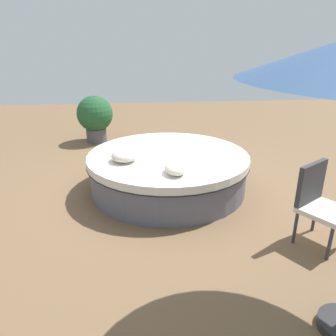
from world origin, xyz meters
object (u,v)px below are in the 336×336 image
(round_bed, at_px, (168,171))
(throw_pillow_1, at_px, (175,168))
(throw_pillow_0, at_px, (124,156))
(planter, at_px, (95,116))
(patio_chair, at_px, (318,199))

(round_bed, height_order, throw_pillow_1, throw_pillow_1)
(throw_pillow_0, relative_size, planter, 0.40)
(throw_pillow_1, bearing_deg, round_bed, -178.60)
(throw_pillow_0, height_order, planter, planter)
(round_bed, distance_m, planter, 3.20)
(throw_pillow_0, height_order, patio_chair, patio_chair)
(round_bed, bearing_deg, throw_pillow_0, -69.64)
(round_bed, xyz_separation_m, throw_pillow_1, (0.81, 0.02, 0.37))
(round_bed, relative_size, planter, 2.34)
(round_bed, relative_size, throw_pillow_1, 6.13)
(patio_chair, xyz_separation_m, planter, (-4.51, -3.05, 0.07))
(planter, bearing_deg, patio_chair, 34.05)
(throw_pillow_1, bearing_deg, throw_pillow_0, -128.60)
(round_bed, bearing_deg, planter, -153.02)
(throw_pillow_0, bearing_deg, planter, -166.13)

